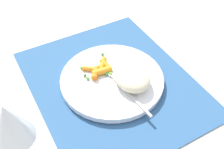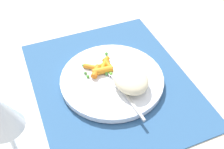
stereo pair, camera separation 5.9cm
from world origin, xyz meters
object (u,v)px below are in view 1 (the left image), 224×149
object	(u,v)px
plate	(112,79)
carrot_portion	(100,69)
wine_glass	(10,124)
fork	(119,84)
rice_mound	(132,77)

from	to	relation	value
plate	carrot_portion	bearing A→B (deg)	23.98
wine_glass	fork	bearing A→B (deg)	-74.63
wine_glass	carrot_portion	bearing A→B (deg)	-60.32
plate	wine_glass	world-z (taller)	wine_glass
rice_mound	wine_glass	distance (m)	0.30
rice_mound	fork	size ratio (longest dim) A/B	0.52
fork	wine_glass	world-z (taller)	wine_glass
rice_mound	wine_glass	xyz separation A→B (m)	(-0.06, 0.28, 0.08)
fork	wine_glass	xyz separation A→B (m)	(-0.07, 0.25, 0.10)
carrot_portion	plate	bearing A→B (deg)	-156.02
rice_mound	fork	world-z (taller)	rice_mound
carrot_portion	wine_glass	xyz separation A→B (m)	(-0.13, 0.23, 0.09)
plate	carrot_portion	xyz separation A→B (m)	(0.03, 0.02, 0.01)
carrot_portion	fork	distance (m)	0.07
rice_mound	carrot_portion	bearing A→B (deg)	31.74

